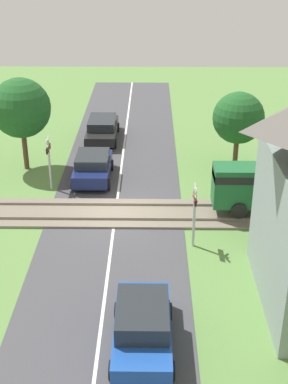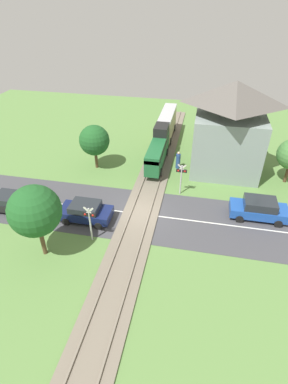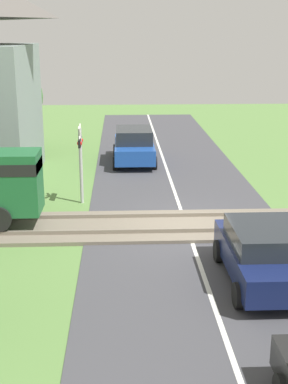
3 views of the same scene
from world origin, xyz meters
name	(u,v)px [view 3 (image 3 of 3)]	position (x,y,z in m)	size (l,w,h in m)	color
ground_plane	(187,227)	(0.00, 0.00, 0.00)	(60.00, 60.00, 0.00)	#5B8442
road_surface	(187,227)	(0.00, 0.00, 0.01)	(48.00, 6.40, 0.02)	#424247
track_bed	(187,225)	(0.00, 0.00, 0.07)	(2.80, 48.00, 0.24)	#756B5B
car_near_crossing	(265,253)	(-3.92, -1.44, 0.77)	(3.92, 2.02, 1.46)	#141E4C
car_far_side	(134,145)	(8.90, 1.44, 0.84)	(4.26, 1.99, 1.63)	#1E4CA8
crossing_signal_east_approach	(80,153)	(2.72, 3.50, 1.85)	(0.90, 0.18, 2.87)	#B7B7B7
tree_by_station	(17,97)	(11.94, 7.35, 2.79)	(2.67, 2.67, 4.13)	brown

